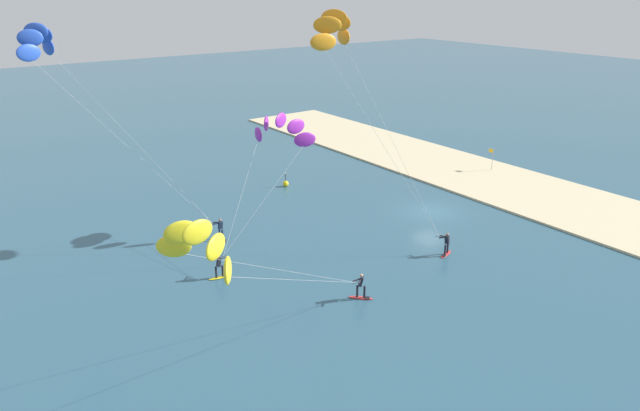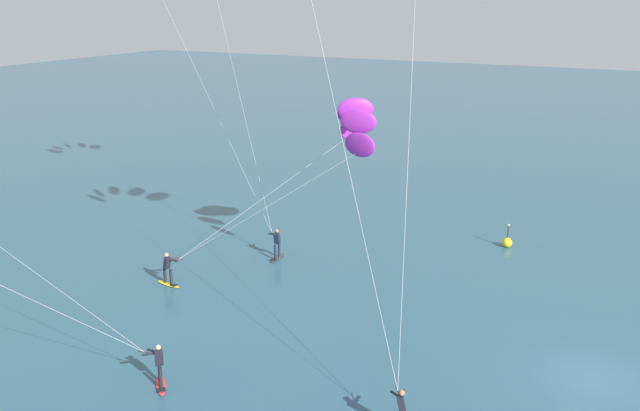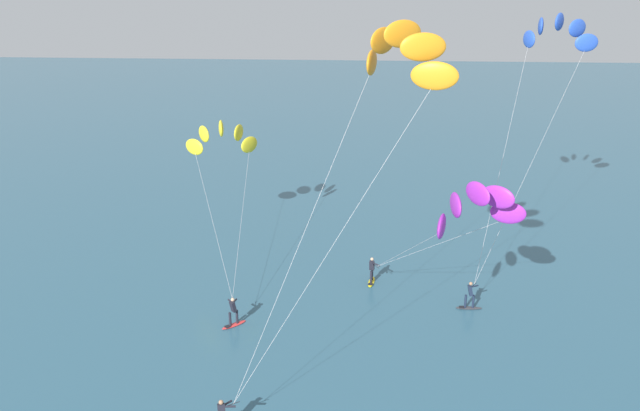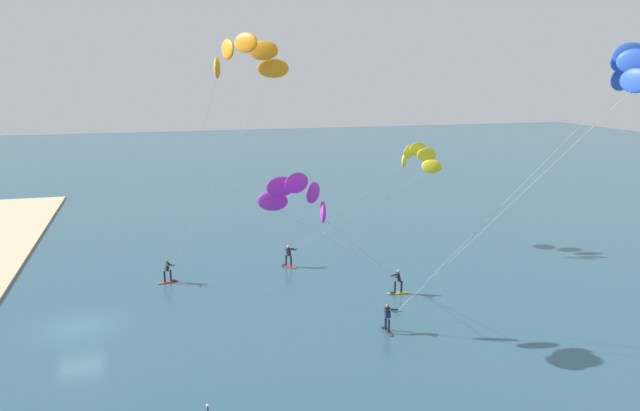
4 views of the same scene
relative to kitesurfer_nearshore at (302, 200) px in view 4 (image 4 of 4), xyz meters
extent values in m
plane|color=#2D566B|center=(-4.17, -12.27, -7.66)|extent=(240.00, 240.00, 0.00)
ellipsoid|color=yellow|center=(-4.42, 7.58, -7.62)|extent=(0.59, 1.54, 0.08)
cube|color=black|center=(-4.48, 7.17, -7.57)|extent=(0.33, 0.32, 0.02)
cylinder|color=black|center=(-4.38, 7.80, -7.19)|extent=(0.14, 0.14, 0.78)
cylinder|color=black|center=(-4.45, 7.36, -7.19)|extent=(0.14, 0.14, 0.78)
cube|color=black|center=(-4.42, 7.58, -6.50)|extent=(0.35, 0.36, 0.63)
sphere|color=tan|center=(-4.42, 7.58, -6.08)|extent=(0.20, 0.20, 0.20)
cylinder|color=black|center=(-4.14, 7.11, -6.35)|extent=(0.30, 0.49, 0.03)
cylinder|color=black|center=(-4.18, 7.40, -6.32)|extent=(0.53, 0.44, 0.15)
cylinder|color=black|center=(-4.37, 7.29, -6.32)|extent=(0.18, 0.61, 0.15)
ellipsoid|color=purple|center=(-1.48, -1.31, -0.31)|extent=(0.74, 1.72, 1.10)
ellipsoid|color=purple|center=(-0.86, -0.95, 0.61)|extent=(0.54, 1.72, 1.10)
ellipsoid|color=purple|center=(0.20, -0.34, 0.96)|extent=(1.13, 1.62, 1.10)
ellipsoid|color=purple|center=(1.25, 0.28, 0.61)|extent=(1.54, 1.28, 1.10)
ellipsoid|color=purple|center=(1.88, 0.64, -0.31)|extent=(1.72, 0.74, 1.10)
cylinder|color=#B2B2B7|center=(-2.81, 2.90, -3.48)|extent=(2.67, 8.43, 5.76)
cylinder|color=#B2B2B7|center=(-1.13, 3.88, -3.48)|extent=(6.03, 6.48, 5.76)
ellipsoid|color=red|center=(-10.72, -7.03, -7.62)|extent=(0.83, 1.54, 0.08)
cube|color=black|center=(-10.86, -6.64, -7.57)|extent=(0.36, 0.36, 0.02)
cylinder|color=black|center=(-10.65, -7.24, -7.19)|extent=(0.14, 0.14, 0.78)
cylinder|color=black|center=(-10.79, -6.82, -7.19)|extent=(0.14, 0.14, 0.78)
cube|color=black|center=(-10.72, -7.03, -6.50)|extent=(0.39, 0.40, 0.63)
sphere|color=#9E7051|center=(-10.72, -7.03, -6.08)|extent=(0.20, 0.20, 0.20)
cylinder|color=black|center=(-10.26, -6.72, -6.35)|extent=(0.47, 0.33, 0.03)
cylinder|color=black|center=(-10.55, -6.78, -6.32)|extent=(0.41, 0.55, 0.15)
cylinder|color=black|center=(-10.43, -6.97, -6.32)|extent=(0.61, 0.22, 0.15)
ellipsoid|color=orange|center=(-2.46, -4.01, 6.89)|extent=(1.87, 0.67, 1.10)
ellipsoid|color=orange|center=(-2.90, -3.36, 7.89)|extent=(1.87, 0.68, 1.10)
ellipsoid|color=orange|center=(-3.65, -2.26, 8.27)|extent=(1.70, 1.29, 1.10)
ellipsoid|color=orange|center=(-4.39, -1.15, 7.89)|extent=(1.28, 1.71, 1.10)
ellipsoid|color=orange|center=(-4.83, -0.50, 6.89)|extent=(0.67, 1.87, 1.10)
cylinder|color=#B2B2B7|center=(-6.36, -5.37, 0.12)|extent=(7.82, 2.73, 12.96)
cylinder|color=#B2B2B7|center=(-7.55, -3.61, 0.12)|extent=(5.46, 6.24, 12.96)
ellipsoid|color=#333338|center=(1.12, 4.62, -7.62)|extent=(1.51, 0.41, 0.08)
cube|color=black|center=(0.71, 4.60, -7.57)|extent=(0.29, 0.30, 0.02)
cylinder|color=#192338|center=(1.34, 4.63, -7.19)|extent=(0.14, 0.14, 0.78)
cylinder|color=#192338|center=(0.90, 4.61, -7.19)|extent=(0.14, 0.14, 0.78)
cube|color=#192338|center=(1.12, 4.62, -6.50)|extent=(0.33, 0.31, 0.63)
sphere|color=#9E7051|center=(1.12, 4.62, -6.08)|extent=(0.20, 0.20, 0.20)
cylinder|color=black|center=(1.41, 5.09, -6.35)|extent=(0.31, 0.49, 0.03)
cylinder|color=#192338|center=(1.17, 4.91, -6.32)|extent=(0.19, 0.61, 0.15)
cylinder|color=#192338|center=(1.36, 4.80, -6.32)|extent=(0.54, 0.43, 0.15)
ellipsoid|color=blue|center=(8.41, 13.12, 6.32)|extent=(1.59, 0.68, 1.10)
ellipsoid|color=blue|center=(7.85, 13.47, 7.16)|extent=(1.45, 1.17, 1.10)
ellipsoid|color=blue|center=(6.89, 14.05, 7.49)|extent=(1.08, 1.49, 1.10)
ellipsoid|color=blue|center=(5.92, 14.64, 7.16)|extent=(0.56, 1.59, 1.10)
ellipsoid|color=blue|center=(5.36, 14.98, 6.32)|extent=(0.68, 1.59, 1.10)
cylinder|color=#B2B2B7|center=(4.91, 9.10, -0.16)|extent=(7.02, 8.05, 12.39)
cylinder|color=#B2B2B7|center=(3.39, 10.04, -0.16)|extent=(3.97, 9.91, 12.39)
ellipsoid|color=red|center=(-11.93, 1.85, -7.62)|extent=(1.34, 1.29, 0.08)
cube|color=black|center=(-12.23, 1.56, -7.57)|extent=(0.40, 0.40, 0.02)
cylinder|color=black|center=(-11.77, 2.00, -7.19)|extent=(0.14, 0.14, 0.78)
cylinder|color=black|center=(-12.09, 1.69, -7.19)|extent=(0.14, 0.14, 0.78)
cube|color=black|center=(-11.93, 1.85, -6.50)|extent=(0.44, 0.44, 0.63)
sphere|color=tan|center=(-11.93, 1.85, -6.08)|extent=(0.20, 0.20, 0.20)
cylinder|color=black|center=(-12.05, 2.38, -6.35)|extent=(0.15, 0.54, 0.03)
cylinder|color=black|center=(-12.10, 2.09, -6.32)|extent=(0.42, 0.54, 0.15)
cylinder|color=black|center=(-11.88, 2.14, -6.32)|extent=(0.18, 0.61, 0.15)
ellipsoid|color=yellow|center=(-12.81, 13.71, -0.64)|extent=(1.11, 1.52, 1.10)
ellipsoid|color=yellow|center=(-13.46, 13.55, 0.22)|extent=(0.58, 1.62, 1.10)
ellipsoid|color=yellow|center=(-14.59, 13.29, 0.55)|extent=(0.67, 1.62, 1.10)
ellipsoid|color=yellow|center=(-15.71, 13.03, 0.22)|extent=(1.19, 1.48, 1.10)
ellipsoid|color=yellow|center=(-16.37, 12.88, -0.64)|extent=(1.52, 1.11, 1.10)
cylinder|color=#B2B2B7|center=(-12.43, 8.04, -3.65)|extent=(0.77, 11.33, 5.43)
cylinder|color=#B2B2B7|center=(-14.21, 7.63, -3.65)|extent=(4.34, 10.51, 5.43)
sphere|color=#F2F2CC|center=(8.65, -6.05, -6.34)|extent=(0.12, 0.12, 0.12)
camera|label=1|loc=(-36.25, 22.68, 10.44)|focal=33.27mm
camera|label=2|loc=(-29.28, -13.65, 6.08)|focal=39.18mm
camera|label=3|loc=(-5.12, -29.86, 10.95)|focal=37.65mm
camera|label=4|loc=(31.39, -7.67, 6.72)|focal=34.61mm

